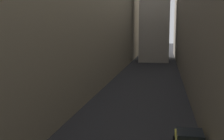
{
  "coord_description": "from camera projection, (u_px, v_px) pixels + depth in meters",
  "views": [
    {
      "loc": [
        2.69,
        4.47,
        7.82
      ],
      "look_at": [
        0.0,
        18.93,
        5.76
      ],
      "focal_mm": 45.65,
      "sensor_mm": 36.0,
      "label": 1
    }
  ],
  "objects": [
    {
      "name": "building_block_left",
      "position": [
        81.0,
        8.0,
        46.28
      ],
      "size": [
        10.71,
        108.0,
        22.88
      ],
      "primitive_type": "cube",
      "color": "gray",
      "rests_on": "ground"
    },
    {
      "name": "ground_plane",
      "position": [
        146.0,
        81.0,
        43.95
      ],
      "size": [
        264.0,
        264.0,
        0.0
      ],
      "primitive_type": "plane",
      "color": "#232326"
    }
  ]
}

